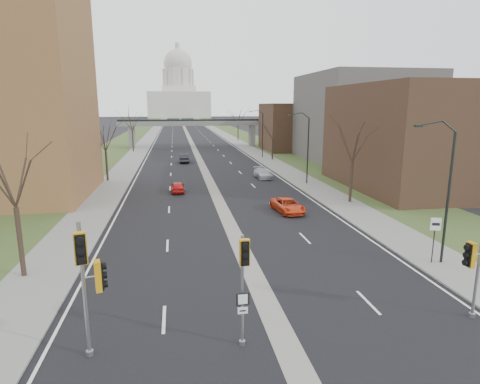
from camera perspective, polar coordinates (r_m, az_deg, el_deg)
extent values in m
plane|color=black|center=(18.35, 5.86, -19.44)|extent=(700.00, 700.00, 0.00)
cube|color=black|center=(165.39, -7.79, 8.78)|extent=(20.00, 600.00, 0.01)
cube|color=gray|center=(165.39, -7.79, 8.78)|extent=(1.20, 600.00, 0.02)
cube|color=gray|center=(166.12, -3.60, 8.90)|extent=(4.00, 600.00, 0.12)
cube|color=gray|center=(165.51, -11.99, 8.65)|extent=(4.00, 600.00, 0.12)
cube|color=#304821|center=(166.82, -1.52, 8.93)|extent=(8.00, 600.00, 0.10)
cube|color=#304821|center=(165.90, -14.08, 8.56)|extent=(8.00, 600.00, 0.10)
cube|color=#442E1F|center=(51.60, 24.21, 7.14)|extent=(16.00, 20.00, 12.00)
cube|color=#5A5752|center=(74.42, 16.75, 10.09)|extent=(18.00, 22.00, 15.00)
cube|color=#442E1F|center=(89.12, 8.05, 9.14)|extent=(14.00, 14.00, 10.00)
cube|color=slate|center=(95.82, -15.14, 7.55)|extent=(1.20, 2.50, 5.00)
cube|color=slate|center=(97.04, 1.69, 8.01)|extent=(1.20, 2.50, 5.00)
cube|color=slate|center=(95.23, -6.72, 9.66)|extent=(34.00, 3.00, 1.00)
cube|color=black|center=(95.21, -6.73, 10.08)|extent=(34.00, 0.15, 0.50)
cube|color=beige|center=(335.08, -8.65, 12.15)|extent=(48.00, 42.00, 20.00)
cube|color=beige|center=(335.31, -8.72, 14.20)|extent=(26.00, 26.00, 5.00)
cylinder|color=beige|center=(335.76, -8.77, 15.74)|extent=(22.00, 22.00, 14.00)
sphere|color=beige|center=(336.64, -8.83, 17.60)|extent=(22.00, 22.00, 22.00)
cylinder|color=beige|center=(337.94, -8.90, 19.55)|extent=(3.60, 3.60, 4.50)
cylinder|color=black|center=(27.02, 27.46, -0.91)|extent=(0.16, 0.16, 8.00)
cube|color=black|center=(25.15, 24.18, 8.56)|extent=(0.45, 0.18, 0.14)
cylinder|color=black|center=(50.01, 9.62, 5.74)|extent=(0.16, 0.16, 8.00)
cube|color=black|center=(49.03, 7.21, 10.79)|extent=(0.45, 0.18, 0.14)
cylinder|color=black|center=(74.99, 3.22, 8.00)|extent=(0.16, 0.16, 8.00)
cube|color=black|center=(74.34, 1.49, 11.34)|extent=(0.45, 0.18, 0.14)
cylinder|color=#382B21|center=(25.78, -28.79, -6.24)|extent=(0.28, 0.28, 4.00)
cylinder|color=#382B21|center=(54.31, -18.42, 3.53)|extent=(0.28, 0.28, 3.75)
cylinder|color=#382B21|center=(87.80, -14.99, 7.00)|extent=(0.28, 0.28, 4.25)
cylinder|color=#382B21|center=(41.54, 15.49, 1.38)|extent=(0.28, 0.28, 4.00)
cylinder|color=#382B21|center=(72.55, 4.64, 6.05)|extent=(0.28, 0.28, 3.50)
cylinder|color=#382B21|center=(111.63, -0.28, 8.44)|extent=(0.28, 0.28, 4.25)
cylinder|color=gray|center=(16.70, -21.26, -13.01)|extent=(0.15, 0.15, 5.46)
cylinder|color=gray|center=(17.94, -20.57, -20.64)|extent=(0.29, 0.29, 0.21)
cube|color=#C3850B|center=(15.51, -21.73, -7.45)|extent=(0.53, 0.51, 1.21)
cube|color=#C3850B|center=(16.50, -19.55, -11.19)|extent=(0.51, 0.53, 1.21)
cylinder|color=gray|center=(16.44, 0.32, -13.96)|extent=(0.13, 0.13, 4.72)
cylinder|color=gray|center=(17.56, 0.31, -20.63)|extent=(0.25, 0.25, 0.18)
cube|color=#C3850B|center=(15.30, 0.65, -8.59)|extent=(0.39, 0.37, 1.04)
cube|color=black|center=(16.56, 0.32, -14.81)|extent=(0.55, 0.05, 0.55)
cube|color=silver|center=(16.79, 0.32, -16.33)|extent=(0.41, 0.05, 0.27)
cylinder|color=gray|center=(21.26, 30.83, -8.83)|extent=(0.14, 0.14, 5.22)
cylinder|color=gray|center=(22.21, 30.10, -14.90)|extent=(0.28, 0.28, 0.20)
cube|color=#C3850B|center=(20.76, 29.97, -7.74)|extent=(0.43, 0.45, 1.15)
cylinder|color=black|center=(27.38, 25.80, -6.60)|extent=(0.07, 0.07, 2.47)
cube|color=silver|center=(27.03, 26.04, -4.11)|extent=(0.60, 0.21, 0.79)
imported|color=red|center=(45.78, -8.86, 0.74)|extent=(1.52, 3.64, 1.23)
imported|color=black|center=(69.65, -7.92, 4.80)|extent=(1.71, 4.63, 1.51)
imported|color=red|center=(37.06, 6.81, -1.89)|extent=(2.59, 4.78, 1.27)
imported|color=#A9ABB1|center=(54.19, 3.25, 2.69)|extent=(2.06, 4.62, 1.32)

